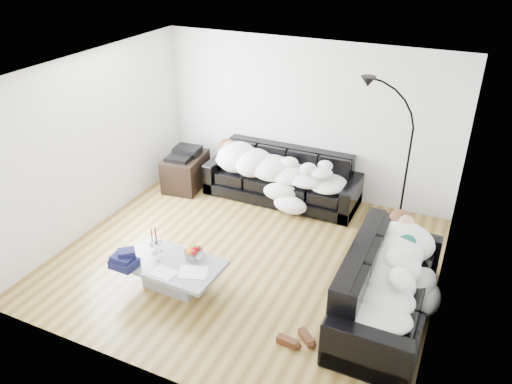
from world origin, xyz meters
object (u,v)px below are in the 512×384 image
at_px(coffee_table, 173,274).
at_px(fruit_bowl, 194,252).
at_px(shoes, 296,339).
at_px(stereo, 184,153).
at_px(sofa_back, 282,176).
at_px(sofa_right, 388,285).
at_px(wine_glass_b, 153,248).
at_px(av_cabinet, 186,171).
at_px(candle_left, 152,236).
at_px(wine_glass_c, 158,256).
at_px(wine_glass_a, 160,246).
at_px(sleeper_back, 281,166).
at_px(candle_right, 156,235).
at_px(floor_lamp, 407,170).
at_px(sleeper_right, 391,270).

height_order(coffee_table, fruit_bowl, fruit_bowl).
bearing_deg(shoes, stereo, 156.21).
relative_size(sofa_back, sofa_right, 1.16).
xyz_separation_m(wine_glass_b, stereo, (-1.00, 2.39, 0.19)).
distance_m(av_cabinet, stereo, 0.36).
distance_m(sofa_back, candle_left, 2.63).
xyz_separation_m(wine_glass_b, candle_left, (-0.15, 0.19, 0.02)).
bearing_deg(wine_glass_c, shoes, -6.19).
bearing_deg(shoes, wine_glass_a, -174.00).
bearing_deg(av_cabinet, wine_glass_c, -72.37).
bearing_deg(sleeper_back, wine_glass_b, -104.84).
bearing_deg(wine_glass_b, sleeper_back, 75.16).
relative_size(coffee_table, wine_glass_a, 7.44).
bearing_deg(wine_glass_a, candle_right, 139.88).
relative_size(sofa_right, sleeper_back, 1.02).
xyz_separation_m(sofa_right, floor_lamp, (-0.22, 2.00, 0.56)).
relative_size(wine_glass_a, floor_lamp, 0.08).
bearing_deg(sofa_right, wine_glass_a, 99.15).
relative_size(sleeper_right, wine_glass_a, 11.06).
xyz_separation_m(sofa_back, coffee_table, (-0.38, -2.74, -0.23)).
bearing_deg(sleeper_right, stereo, 64.67).
bearing_deg(sofa_right, candle_right, 96.21).
bearing_deg(wine_glass_c, candle_right, 127.66).
distance_m(coffee_table, av_cabinet, 2.79).
bearing_deg(floor_lamp, sleeper_right, -67.17).
bearing_deg(stereo, sofa_right, -31.47).
xyz_separation_m(coffee_table, av_cabinet, (-1.32, 2.45, 0.11)).
bearing_deg(candle_left, wine_glass_c, -45.26).
xyz_separation_m(sleeper_back, floor_lamp, (1.98, -0.09, 0.37)).
xyz_separation_m(wine_glass_b, floor_lamp, (2.68, 2.54, 0.54)).
distance_m(sofa_back, floor_lamp, 2.08).
xyz_separation_m(fruit_bowl, candle_left, (-0.65, 0.02, 0.04)).
distance_m(sleeper_back, shoes, 3.33).
relative_size(sofa_right, candle_right, 8.92).
xyz_separation_m(wine_glass_a, av_cabinet, (-1.06, 2.30, -0.16)).
xyz_separation_m(fruit_bowl, wine_glass_a, (-0.45, -0.08, 0.01)).
xyz_separation_m(sofa_back, av_cabinet, (-1.70, -0.29, -0.12)).
height_order(sleeper_right, wine_glass_c, sleeper_right).
bearing_deg(av_cabinet, floor_lamp, -4.82).
height_order(sleeper_right, coffee_table, sleeper_right).
bearing_deg(candle_right, wine_glass_c, -52.34).
height_order(wine_glass_b, stereo, stereo).
xyz_separation_m(sleeper_right, stereo, (-3.90, 1.85, 0.00)).
bearing_deg(stereo, candle_right, -73.64).
height_order(shoes, av_cabinet, av_cabinet).
height_order(fruit_bowl, wine_glass_c, wine_glass_c).
height_order(coffee_table, floor_lamp, floor_lamp).
relative_size(fruit_bowl, candle_right, 0.99).
relative_size(sofa_right, sleeper_right, 1.17).
bearing_deg(sleeper_right, candle_right, 96.21).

